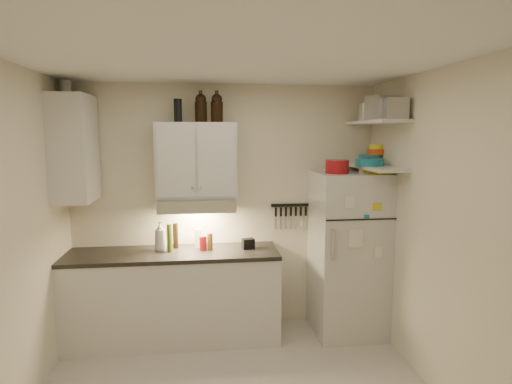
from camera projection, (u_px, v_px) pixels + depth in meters
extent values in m
cube|color=white|center=(236.00, 57.00, 2.92)|extent=(3.20, 3.00, 0.02)
cube|color=beige|center=(226.00, 208.00, 4.58)|extent=(3.20, 0.02, 2.60)
cube|color=beige|center=(1.00, 251.00, 2.89)|extent=(0.02, 3.00, 2.60)
cube|color=beige|center=(445.00, 237.00, 3.30)|extent=(0.02, 3.00, 2.60)
cube|color=silver|center=(174.00, 298.00, 4.32)|extent=(2.10, 0.60, 0.88)
cube|color=black|center=(173.00, 254.00, 4.26)|extent=(2.10, 0.62, 0.04)
cube|color=silver|center=(196.00, 160.00, 4.30)|extent=(0.80, 0.33, 0.75)
cube|color=silver|center=(74.00, 149.00, 4.01)|extent=(0.33, 0.55, 1.00)
cube|color=silver|center=(197.00, 204.00, 4.29)|extent=(0.76, 0.46, 0.12)
cube|color=silver|center=(348.00, 254.00, 4.45)|extent=(0.70, 0.68, 1.70)
cube|color=silver|center=(376.00, 122.00, 4.16)|extent=(0.30, 0.95, 0.03)
cube|color=silver|center=(375.00, 167.00, 4.22)|extent=(0.30, 0.95, 0.03)
cube|color=black|center=(290.00, 205.00, 4.64)|extent=(0.42, 0.02, 0.03)
cylinder|color=maroon|center=(337.00, 167.00, 4.20)|extent=(0.25, 0.25, 0.13)
cube|color=gold|center=(378.00, 170.00, 4.17)|extent=(0.24, 0.27, 0.07)
cylinder|color=silver|center=(362.00, 168.00, 4.25)|extent=(0.07, 0.07, 0.11)
cylinder|color=silver|center=(370.00, 112.00, 4.39)|extent=(0.31, 0.31, 0.18)
cube|color=#AAAAAD|center=(381.00, 108.00, 4.03)|extent=(0.28, 0.26, 0.23)
cube|color=#AAAAAD|center=(396.00, 109.00, 3.82)|extent=(0.23, 0.23, 0.19)
cylinder|color=#19738B|center=(370.00, 159.00, 4.47)|extent=(0.24, 0.24, 0.10)
cylinder|color=#E84A15|center=(377.00, 152.00, 4.44)|extent=(0.19, 0.19, 0.06)
cylinder|color=yellow|center=(377.00, 147.00, 4.43)|extent=(0.15, 0.15, 0.05)
cylinder|color=#19738B|center=(370.00, 162.00, 4.20)|extent=(0.33, 0.33, 0.07)
cylinder|color=black|center=(178.00, 111.00, 4.22)|extent=(0.10, 0.10, 0.23)
cylinder|color=black|center=(178.00, 112.00, 4.14)|extent=(0.08, 0.08, 0.20)
cylinder|color=silver|center=(65.00, 88.00, 4.02)|extent=(0.13, 0.13, 0.14)
imported|color=silver|center=(160.00, 234.00, 4.28)|extent=(0.17, 0.17, 0.34)
cylinder|color=brown|center=(210.00, 241.00, 4.32)|extent=(0.07, 0.07, 0.18)
cylinder|color=#3F5916|center=(170.00, 238.00, 4.24)|extent=(0.07, 0.07, 0.28)
cylinder|color=black|center=(176.00, 236.00, 4.39)|extent=(0.07, 0.07, 0.26)
cylinder|color=silver|center=(198.00, 238.00, 4.41)|extent=(0.07, 0.07, 0.20)
cylinder|color=maroon|center=(203.00, 243.00, 4.30)|extent=(0.09, 0.09, 0.15)
cube|color=black|center=(248.00, 244.00, 4.38)|extent=(0.14, 0.11, 0.10)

